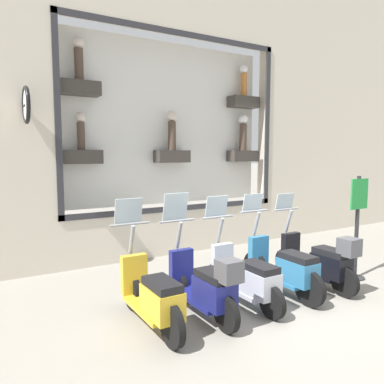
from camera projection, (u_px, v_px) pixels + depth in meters
name	position (u px, v px, depth m)	size (l,w,h in m)	color
ground_plane	(286.00, 305.00, 5.68)	(120.00, 120.00, 0.00)	gray
building_facade	(174.00, 37.00, 8.26)	(1.24, 36.00, 9.50)	beige
scooter_black_0	(321.00, 261.00, 6.39)	(1.80, 0.60, 1.55)	black
scooter_teal_1	(284.00, 268.00, 6.05)	(1.81, 0.60, 1.59)	black
scooter_silver_2	(247.00, 278.00, 5.66)	(1.79, 0.60, 1.59)	black
scooter_navy_3	(206.00, 285.00, 5.21)	(1.80, 0.60, 1.69)	black
scooter_yellow_4	(153.00, 296.00, 4.87)	(1.81, 0.61, 1.65)	black
shop_sign_post	(357.00, 223.00, 6.80)	(0.36, 0.45, 1.89)	#232326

